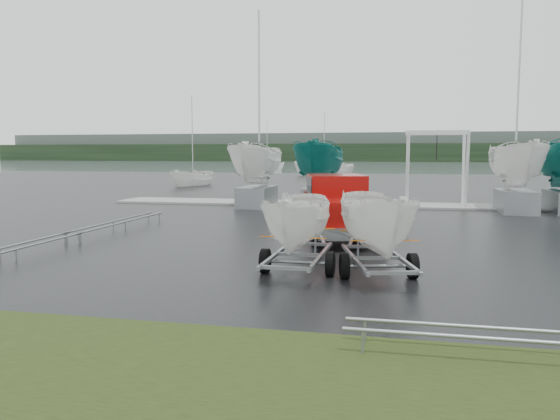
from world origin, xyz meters
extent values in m
plane|color=black|center=(0.00, 0.00, 0.00)|extent=(120.00, 120.00, 0.00)
plane|color=slate|center=(0.00, 100.00, -0.01)|extent=(300.00, 300.00, 0.00)
plane|color=black|center=(0.00, -11.00, 0.00)|extent=(40.00, 40.00, 0.00)
cube|color=#989792|center=(0.00, 13.00, 0.05)|extent=(30.00, 3.00, 0.12)
cube|color=black|center=(0.00, 170.00, 3.00)|extent=(300.00, 8.00, 6.00)
cube|color=#4C5651|center=(0.00, 178.00, 5.00)|extent=(300.00, 6.00, 10.00)
cube|color=maroon|center=(-0.75, 1.50, 0.86)|extent=(3.59, 6.56, 1.02)
cube|color=maroon|center=(-1.02, 2.59, 1.66)|extent=(2.53, 2.88, 0.91)
cube|color=black|center=(-1.02, 2.59, 1.72)|extent=(2.49, 2.62, 0.59)
cube|color=silver|center=(0.02, -1.57, 0.54)|extent=(2.15, 0.71, 0.38)
cylinder|color=black|center=(-2.24, 3.23, 0.43)|extent=(0.52, 0.91, 0.86)
cylinder|color=black|center=(-0.26, 3.73, 0.43)|extent=(0.52, 0.91, 0.86)
cylinder|color=black|center=(-1.25, -0.73, 0.43)|extent=(0.52, 0.91, 0.86)
cylinder|color=black|center=(0.73, -0.23, 0.43)|extent=(0.52, 0.91, 0.86)
cube|color=gray|center=(0.26, -4.81, 0.45)|extent=(0.95, 3.51, 0.08)
cube|color=gray|center=(1.33, -4.54, 0.45)|extent=(0.95, 3.51, 0.08)
cylinder|color=gray|center=(0.84, -4.87, 0.30)|extent=(1.57, 0.47, 0.08)
cylinder|color=black|center=(0.07, -5.06, 0.30)|extent=(0.32, 0.63, 0.60)
cylinder|color=black|center=(1.62, -4.68, 0.30)|extent=(0.32, 0.63, 0.60)
imported|color=white|center=(0.79, -4.68, 2.54)|extent=(1.88, 1.91, 4.10)
cube|color=orange|center=(0.60, -3.90, 1.00)|extent=(1.51, 0.42, 0.03)
cube|color=orange|center=(0.99, -5.45, 1.00)|extent=(1.51, 0.42, 0.03)
cube|color=gray|center=(-1.64, -4.64, 0.45)|extent=(0.10, 3.60, 0.08)
cube|color=gray|center=(-0.54, -4.64, 0.45)|extent=(0.10, 3.60, 0.08)
cylinder|color=gray|center=(-1.09, -4.84, 0.30)|extent=(1.60, 0.09, 0.08)
cylinder|color=black|center=(-1.89, -4.83, 0.30)|extent=(0.18, 0.60, 0.60)
cylinder|color=black|center=(-0.29, -4.85, 0.30)|extent=(0.18, 0.60, 0.60)
imported|color=white|center=(-1.09, -4.64, 2.41)|extent=(1.45, 1.49, 3.84)
cube|color=orange|center=(-1.09, -3.84, 1.00)|extent=(1.55, 0.05, 0.03)
cube|color=orange|center=(-1.10, -5.44, 1.00)|extent=(1.55, 0.05, 0.03)
cylinder|color=silver|center=(1.69, 12.20, 2.00)|extent=(0.16, 0.58, 3.99)
cylinder|color=silver|center=(1.69, 13.80, 2.00)|extent=(0.16, 0.58, 3.99)
cylinder|color=silver|center=(4.69, 12.20, 2.00)|extent=(0.16, 0.58, 3.99)
cylinder|color=silver|center=(4.69, 13.80, 2.00)|extent=(0.16, 0.58, 3.99)
cube|color=silver|center=(3.19, 13.00, 4.00)|extent=(3.30, 0.25, 0.25)
cube|color=gray|center=(-6.26, 11.00, 0.55)|extent=(1.60, 3.20, 1.10)
imported|color=white|center=(-6.26, 11.00, 4.20)|extent=(2.33, 2.40, 6.20)
cylinder|color=#B2B2B7|center=(-6.26, 11.50, 7.00)|extent=(0.10, 0.10, 7.00)
cube|color=gray|center=(-2.84, 11.20, 0.55)|extent=(1.60, 3.20, 1.10)
imported|color=#0E635C|center=(-2.84, 11.20, 4.33)|extent=(2.43, 2.49, 6.45)
cube|color=gray|center=(6.88, 11.00, 0.55)|extent=(1.60, 3.20, 1.10)
imported|color=white|center=(6.88, 11.00, 4.25)|extent=(2.37, 2.43, 6.30)
cylinder|color=#B2B2B7|center=(6.88, 11.50, 7.04)|extent=(0.10, 0.10, 7.00)
cylinder|color=gray|center=(-8.75, 1.00, 0.35)|extent=(0.06, 6.50, 0.06)
cylinder|color=gray|center=(-9.25, 1.00, 0.35)|extent=(0.06, 6.50, 0.06)
cylinder|color=gray|center=(-8.75, -5.00, 0.35)|extent=(0.06, 6.50, 0.06)
imported|color=white|center=(-16.87, 28.65, 0.00)|extent=(2.67, 2.71, 5.91)
cylinder|color=#B2B2B7|center=(-16.87, 28.65, 4.00)|extent=(0.08, 0.08, 8.00)
imported|color=white|center=(-8.00, 50.49, 0.00)|extent=(3.35, 3.29, 7.58)
cylinder|color=#B2B2B7|center=(-8.00, 50.49, 4.00)|extent=(0.08, 0.08, 8.00)
imported|color=white|center=(21.58, 59.38, 0.00)|extent=(2.72, 2.79, 6.77)
imported|color=white|center=(-19.94, 69.38, 0.00)|extent=(2.45, 2.40, 5.69)
cylinder|color=#B2B2B7|center=(-19.94, 69.38, 4.00)|extent=(0.08, 0.08, 8.00)
camera|label=1|loc=(1.27, -17.57, 2.93)|focal=35.00mm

